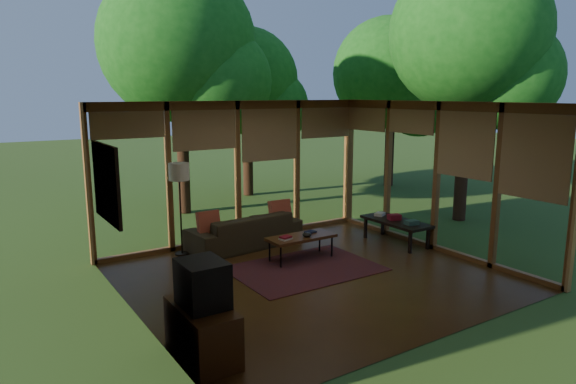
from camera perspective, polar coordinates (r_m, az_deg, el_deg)
floor at (r=8.19m, az=2.76°, el=-9.38°), size 5.50×5.50×0.00m
ceiling at (r=7.68m, az=2.94°, el=9.88°), size 5.50×5.50×0.00m
wall_left at (r=6.63m, az=-16.83°, el=-2.53°), size 0.04×5.00×2.70m
wall_front at (r=6.03m, az=16.90°, el=-3.87°), size 5.50×0.04×2.70m
window_wall_back at (r=9.93m, az=-5.62°, el=2.25°), size 5.50×0.12×2.70m
window_wall_right at (r=9.67m, az=16.20°, el=1.63°), size 0.12×5.00×2.70m
exterior_lawn at (r=19.15m, az=8.27°, el=2.27°), size 40.00×40.00×0.00m
tree_nw at (r=12.47m, az=-12.17°, el=15.79°), size 3.59×3.59×5.75m
tree_ne at (r=14.44m, az=-4.80°, el=12.15°), size 2.92×2.92×4.63m
tree_se at (r=12.04m, az=19.42°, el=16.23°), size 3.36×3.36×5.77m
tree_far at (r=16.05m, az=11.07°, el=12.79°), size 3.33×3.33×5.09m
rug at (r=8.52m, az=1.88°, el=-8.50°), size 2.34×1.66×0.01m
sofa at (r=9.65m, az=-4.84°, el=-4.29°), size 2.21×1.02×0.63m
pillow_left at (r=9.22m, az=-8.84°, el=-3.38°), size 0.40×0.21×0.42m
pillow_right at (r=9.90m, az=-0.90°, el=-2.18°), size 0.43×0.23×0.45m
ct_book_lower at (r=8.63m, az=-0.26°, el=-5.22°), size 0.22×0.19×0.03m
ct_book_upper at (r=8.62m, az=-0.26°, el=-5.02°), size 0.21×0.17×0.03m
ct_book_side at (r=9.06m, az=2.50°, el=-4.45°), size 0.21×0.18×0.03m
ct_bowl at (r=8.80m, az=2.12°, el=-4.76°), size 0.16×0.16×0.07m
media_cabinet at (r=5.82m, az=-9.50°, el=-15.09°), size 0.50×1.00×0.60m
television at (r=5.61m, az=-9.49°, el=-9.99°), size 0.45×0.55×0.50m
console_book_a at (r=9.73m, az=13.58°, el=-3.31°), size 0.26×0.20×0.08m
console_book_b at (r=10.03m, az=11.72°, el=-2.75°), size 0.27×0.23×0.10m
console_book_c at (r=10.31m, az=10.16°, el=-2.44°), size 0.26×0.24×0.06m
floor_lamp at (r=9.12m, az=-12.00°, el=1.64°), size 0.36×0.36×1.65m
coffee_table at (r=8.87m, az=1.48°, el=-5.10°), size 1.20×0.50×0.43m
side_console at (r=10.02m, az=11.90°, el=-3.34°), size 0.60×1.40×0.46m
wall_painting at (r=7.94m, az=-19.51°, el=0.95°), size 0.06×1.35×1.15m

